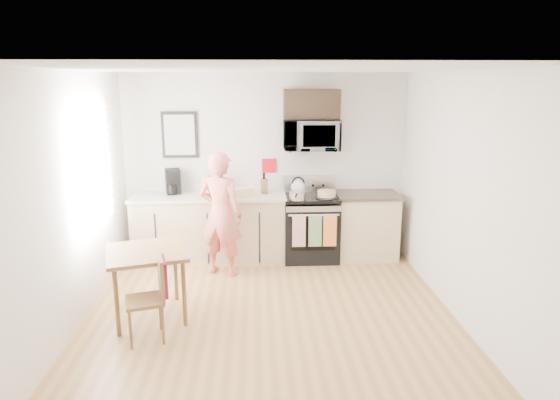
{
  "coord_description": "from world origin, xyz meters",
  "views": [
    {
      "loc": [
        -0.14,
        -4.79,
        2.51
      ],
      "look_at": [
        0.14,
        1.0,
        1.1
      ],
      "focal_mm": 32.0,
      "sensor_mm": 36.0,
      "label": 1
    }
  ],
  "objects_px": {
    "range": "(311,229)",
    "chair": "(156,286)",
    "cake": "(327,194)",
    "person": "(221,214)",
    "dining_table": "(147,258)",
    "microwave": "(311,135)"
  },
  "relations": [
    {
      "from": "person",
      "to": "dining_table",
      "type": "xyz_separation_m",
      "value": [
        -0.71,
        -1.2,
        -0.15
      ]
    },
    {
      "from": "range",
      "to": "chair",
      "type": "distance_m",
      "value": 2.8
    },
    {
      "from": "person",
      "to": "cake",
      "type": "relative_size",
      "value": 5.33
    },
    {
      "from": "cake",
      "to": "chair",
      "type": "bearing_deg",
      "value": -133.59
    },
    {
      "from": "microwave",
      "to": "dining_table",
      "type": "height_order",
      "value": "microwave"
    },
    {
      "from": "dining_table",
      "to": "microwave",
      "type": "bearing_deg",
      "value": 43.39
    },
    {
      "from": "chair",
      "to": "cake",
      "type": "height_order",
      "value": "cake"
    },
    {
      "from": "dining_table",
      "to": "chair",
      "type": "distance_m",
      "value": 0.51
    },
    {
      "from": "cake",
      "to": "range",
      "type": "bearing_deg",
      "value": 145.07
    },
    {
      "from": "dining_table",
      "to": "cake",
      "type": "height_order",
      "value": "cake"
    },
    {
      "from": "microwave",
      "to": "cake",
      "type": "distance_m",
      "value": 0.85
    },
    {
      "from": "dining_table",
      "to": "range",
      "type": "bearing_deg",
      "value": 41.71
    },
    {
      "from": "chair",
      "to": "cake",
      "type": "distance_m",
      "value": 2.86
    },
    {
      "from": "range",
      "to": "cake",
      "type": "xyz_separation_m",
      "value": [
        0.2,
        -0.14,
        0.54
      ]
    },
    {
      "from": "person",
      "to": "cake",
      "type": "distance_m",
      "value": 1.49
    },
    {
      "from": "person",
      "to": "cake",
      "type": "xyz_separation_m",
      "value": [
        1.43,
        0.39,
        0.16
      ]
    },
    {
      "from": "person",
      "to": "dining_table",
      "type": "height_order",
      "value": "person"
    },
    {
      "from": "microwave",
      "to": "cake",
      "type": "relative_size",
      "value": 2.48
    },
    {
      "from": "range",
      "to": "dining_table",
      "type": "bearing_deg",
      "value": -138.29
    },
    {
      "from": "range",
      "to": "chair",
      "type": "relative_size",
      "value": 1.37
    },
    {
      "from": "microwave",
      "to": "person",
      "type": "height_order",
      "value": "microwave"
    },
    {
      "from": "person",
      "to": "chair",
      "type": "height_order",
      "value": "person"
    }
  ]
}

